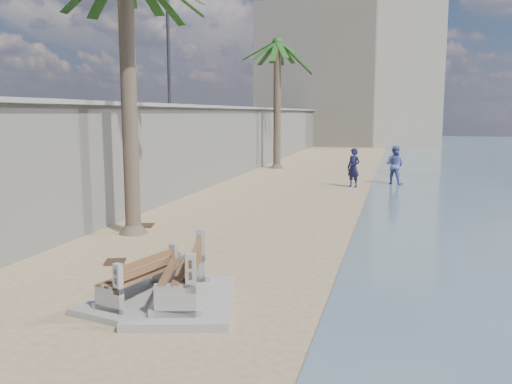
{
  "coord_description": "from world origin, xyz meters",
  "views": [
    {
      "loc": [
        3.09,
        -6.71,
        3.27
      ],
      "look_at": [
        -0.5,
        7.0,
        1.2
      ],
      "focal_mm": 38.0,
      "sensor_mm": 36.0,
      "label": 1
    }
  ],
  "objects_px": {
    "bench_near": "(139,283)",
    "bench_far": "(182,279)",
    "person_a": "(354,165)",
    "palm_back": "(278,44)",
    "person_b": "(395,163)"
  },
  "relations": [
    {
      "from": "bench_near",
      "to": "person_a",
      "type": "distance_m",
      "value": 16.21
    },
    {
      "from": "palm_back",
      "to": "person_a",
      "type": "xyz_separation_m",
      "value": [
        5.1,
        -7.32,
        -6.21
      ]
    },
    {
      "from": "person_b",
      "to": "palm_back",
      "type": "bearing_deg",
      "value": -16.69
    },
    {
      "from": "bench_far",
      "to": "person_b",
      "type": "height_order",
      "value": "person_b"
    },
    {
      "from": "bench_far",
      "to": "person_a",
      "type": "distance_m",
      "value": 15.97
    },
    {
      "from": "palm_back",
      "to": "person_a",
      "type": "relative_size",
      "value": 4.11
    },
    {
      "from": "bench_far",
      "to": "person_b",
      "type": "xyz_separation_m",
      "value": [
        3.39,
        17.35,
        0.55
      ]
    },
    {
      "from": "person_a",
      "to": "person_b",
      "type": "relative_size",
      "value": 1.0
    },
    {
      "from": "bench_near",
      "to": "bench_far",
      "type": "distance_m",
      "value": 0.75
    },
    {
      "from": "bench_near",
      "to": "person_a",
      "type": "relative_size",
      "value": 1.13
    },
    {
      "from": "bench_near",
      "to": "bench_far",
      "type": "relative_size",
      "value": 0.8
    },
    {
      "from": "bench_near",
      "to": "person_b",
      "type": "distance_m",
      "value": 17.98
    },
    {
      "from": "bench_near",
      "to": "person_b",
      "type": "height_order",
      "value": "person_b"
    },
    {
      "from": "bench_far",
      "to": "person_b",
      "type": "distance_m",
      "value": 17.68
    },
    {
      "from": "bench_near",
      "to": "palm_back",
      "type": "xyz_separation_m",
      "value": [
        -2.74,
        23.34,
        6.85
      ]
    }
  ]
}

